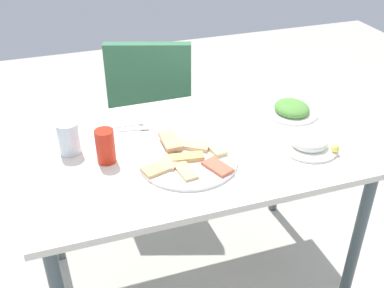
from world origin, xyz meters
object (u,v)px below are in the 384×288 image
pide_platter (188,159)px  fork (123,130)px  dining_table (194,162)px  dining_chair (152,110)px  drinking_glass (69,138)px  salad_plate_rice (310,144)px  paper_napkin (123,129)px  salad_plate_greens (292,109)px  soda_can (105,146)px  spoon (122,126)px

pide_platter → fork: pide_platter is taller
dining_table → dining_chair: bearing=89.0°
drinking_glass → pide_platter: bearing=-26.8°
salad_plate_rice → fork: bearing=151.5°
dining_chair → salad_plate_rice: bearing=-66.7°
paper_napkin → salad_plate_greens: bearing=-7.6°
dining_chair → drinking_glass: bearing=-126.1°
dining_chair → salad_plate_rice: size_ratio=4.31×
paper_napkin → fork: (0.00, -0.02, 0.00)m
dining_table → fork: size_ratio=6.19×
dining_chair → drinking_glass: (-0.45, -0.62, 0.27)m
dining_table → dining_chair: size_ratio=1.38×
soda_can → fork: bearing=62.4°
soda_can → dining_table: bearing=1.3°
dining_table → soda_can: soda_can is taller
dining_table → fork: bearing=142.6°
dining_table → paper_napkin: bearing=139.9°
pide_platter → fork: 0.32m
soda_can → fork: 0.21m
salad_plate_rice → paper_napkin: (-0.61, 0.35, -0.02)m
spoon → pide_platter: bearing=-57.6°
dining_chair → salad_plate_rice: dining_chair is taller
dining_chair → salad_plate_greens: bearing=-53.8°
dining_table → salad_plate_greens: (0.46, 0.10, 0.10)m
paper_napkin → fork: bearing=-90.0°
pide_platter → paper_napkin: pide_platter is taller
pide_platter → salad_plate_greens: bearing=21.3°
salad_plate_greens → drinking_glass: 0.89m
dining_table → spoon: bearing=137.3°
drinking_glass → dining_chair: bearing=53.9°
pide_platter → spoon: size_ratio=2.04×
fork → dining_chair: bearing=74.6°
paper_napkin → spoon: spoon is taller
paper_napkin → soda_can: bearing=-115.4°
dining_table → dining_chair: 0.72m
salad_plate_greens → paper_napkin: salad_plate_greens is taller
fork → drinking_glass: bearing=-148.9°
dining_table → spoon: 0.32m
soda_can → dining_chair: bearing=64.7°
dining_chair → fork: (-0.24, -0.53, 0.22)m
fork → salad_plate_greens: bearing=2.9°
salad_plate_greens → pide_platter: bearing=-158.7°
dining_chair → spoon: dining_chair is taller
salad_plate_greens → drinking_glass: size_ratio=1.82×
dining_chair → soda_can: (-0.34, -0.71, 0.27)m
spoon → salad_plate_greens: bearing=-5.4°
salad_plate_rice → soda_can: soda_can is taller
dining_table → salad_plate_rice: size_ratio=5.94×
salad_plate_rice → salad_plate_greens: bearing=75.0°
dining_chair → salad_plate_rice: (0.37, -0.87, 0.23)m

